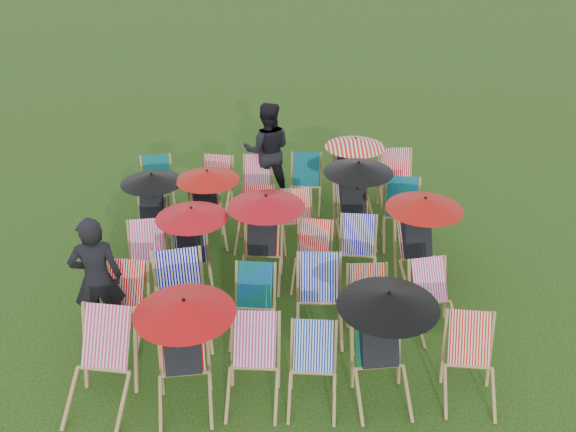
{
  "coord_description": "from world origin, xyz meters",
  "views": [
    {
      "loc": [
        -0.11,
        -7.71,
        5.36
      ],
      "look_at": [
        0.11,
        0.42,
        0.9
      ],
      "focal_mm": 40.0,
      "sensor_mm": 36.0,
      "label": 1
    }
  ],
  "objects_px": {
    "deckchair_29": "(398,184)",
    "person_left": "(97,279)",
    "deckchair_5": "(471,365)",
    "person_rear": "(268,151)",
    "deckchair_0": "(99,367)"
  },
  "relations": [
    {
      "from": "deckchair_29",
      "to": "person_left",
      "type": "bearing_deg",
      "value": -144.59
    },
    {
      "from": "deckchair_5",
      "to": "person_left",
      "type": "distance_m",
      "value": 4.56
    },
    {
      "from": "deckchair_0",
      "to": "deckchair_29",
      "type": "relative_size",
      "value": 1.06
    },
    {
      "from": "deckchair_29",
      "to": "deckchair_5",
      "type": "bearing_deg",
      "value": -91.89
    },
    {
      "from": "deckchair_5",
      "to": "person_left",
      "type": "relative_size",
      "value": 0.52
    },
    {
      "from": "deckchair_0",
      "to": "deckchair_5",
      "type": "distance_m",
      "value": 4.12
    },
    {
      "from": "person_left",
      "to": "person_rear",
      "type": "distance_m",
      "value": 4.48
    },
    {
      "from": "person_left",
      "to": "deckchair_5",
      "type": "bearing_deg",
      "value": 153.23
    },
    {
      "from": "deckchair_5",
      "to": "person_rear",
      "type": "relative_size",
      "value": 0.51
    },
    {
      "from": "deckchair_5",
      "to": "person_rear",
      "type": "distance_m",
      "value": 5.65
    },
    {
      "from": "deckchair_0",
      "to": "person_left",
      "type": "bearing_deg",
      "value": 111.32
    },
    {
      "from": "person_left",
      "to": "person_rear",
      "type": "xyz_separation_m",
      "value": [
        2.11,
        3.95,
        0.03
      ]
    },
    {
      "from": "deckchair_29",
      "to": "person_rear",
      "type": "bearing_deg",
      "value": 163.08
    },
    {
      "from": "deckchair_0",
      "to": "deckchair_5",
      "type": "xyz_separation_m",
      "value": [
        4.12,
        0.01,
        -0.06
      ]
    },
    {
      "from": "deckchair_0",
      "to": "person_left",
      "type": "relative_size",
      "value": 0.61
    }
  ]
}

